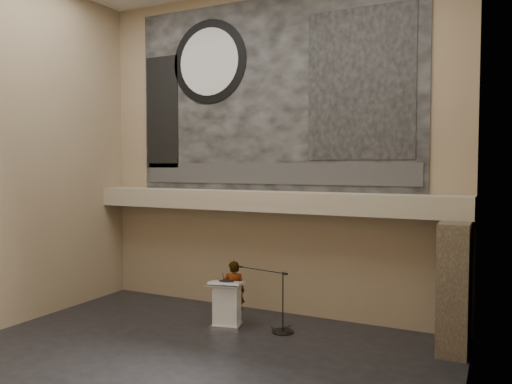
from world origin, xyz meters
The scene contains 19 objects.
floor centered at (0.00, 0.00, 0.00)m, with size 10.00×10.00×0.00m, color black.
wall_back centered at (0.00, 4.00, 4.25)m, with size 10.00×0.02×8.50m, color #907B5B.
wall_left centered at (-5.00, 0.00, 4.25)m, with size 0.02×8.00×8.50m, color #907B5B.
wall_right centered at (5.00, 0.00, 4.25)m, with size 0.02×8.00×8.50m, color #907B5B.
soffit centered at (0.00, 3.60, 2.95)m, with size 10.00×0.80×0.50m, color #9E937A.
sprinkler_left centered at (-1.60, 3.55, 2.67)m, with size 0.04×0.04×0.06m, color #B2893D.
sprinkler_right centered at (1.90, 3.55, 2.67)m, with size 0.04×0.04×0.06m, color #B2893D.
banner centered at (0.00, 3.97, 5.70)m, with size 8.00×0.05×5.00m, color black.
banner_text_strip centered at (0.00, 3.93, 3.65)m, with size 7.76×0.02×0.55m, color #2E2E2E.
banner_clock_rim centered at (-1.80, 3.93, 6.70)m, with size 2.30×2.30×0.02m, color black.
banner_clock_face centered at (-1.80, 3.91, 6.70)m, with size 1.84×1.84×0.02m, color silver.
banner_building_print centered at (2.40, 3.93, 5.80)m, with size 2.60×0.02×3.60m, color black.
banner_brick_print centered at (-3.40, 3.93, 5.40)m, with size 1.10×0.02×3.20m, color black.
stone_pier centered at (4.65, 3.15, 1.35)m, with size 0.60×1.40×2.70m, color #3E3326.
lectern centered at (-0.33, 2.30, 0.55)m, with size 0.87×0.70×1.14m.
binder centered at (-0.32, 2.26, 1.12)m, with size 0.28×0.23×0.04m, color black.
papers centered at (-0.40, 2.24, 1.10)m, with size 0.19×0.26×0.01m, color silver.
speaker_person centered at (-0.39, 2.75, 0.76)m, with size 0.55×0.36×1.52m, color silver.
mic_stand centered at (0.96, 2.57, 0.22)m, with size 1.57×0.53×1.41m.
Camera 1 is at (5.50, -7.88, 3.85)m, focal length 35.00 mm.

